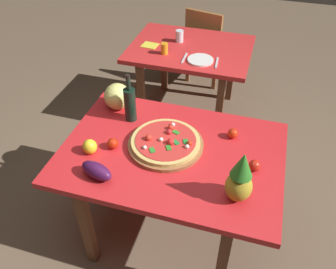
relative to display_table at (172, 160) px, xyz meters
name	(u,v)px	position (x,y,z in m)	size (l,w,h in m)	color
ground_plane	(171,223)	(0.00, 0.00, -0.64)	(10.00, 10.00, 0.00)	brown
display_table	(172,160)	(0.00, 0.00, 0.00)	(1.32, 0.93, 0.72)	brown
background_table	(190,57)	(-0.22, 1.36, -0.02)	(1.08, 0.82, 0.72)	brown
dining_chair	(206,42)	(-0.19, 2.00, -0.16)	(0.48, 0.48, 0.85)	#945C37
pizza_board	(166,144)	(-0.05, 0.03, 0.09)	(0.46, 0.46, 0.03)	#945C37
pizza	(166,141)	(-0.05, 0.03, 0.12)	(0.42, 0.42, 0.06)	tan
wine_bottle	(130,104)	(-0.35, 0.22, 0.21)	(0.08, 0.08, 0.34)	black
pineapple_left	(240,179)	(0.42, -0.24, 0.22)	(0.14, 0.14, 0.31)	#AD9228
melon	(117,96)	(-0.48, 0.32, 0.17)	(0.18, 0.18, 0.18)	#DDDB74
bell_pepper	(90,147)	(-0.46, -0.15, 0.12)	(0.09, 0.09, 0.09)	yellow
eggplant	(97,171)	(-0.34, -0.32, 0.13)	(0.20, 0.09, 0.09)	#441542
tomato_at_corner	(113,144)	(-0.35, -0.07, 0.11)	(0.07, 0.07, 0.07)	red
tomato_beside_pepper	(254,165)	(0.49, -0.02, 0.11)	(0.07, 0.07, 0.07)	red
tomato_by_bottle	(233,133)	(0.33, 0.23, 0.11)	(0.06, 0.06, 0.06)	red
drinking_glass_juice	(164,49)	(-0.40, 1.17, 0.13)	(0.06, 0.06, 0.10)	orange
drinking_glass_water	(180,36)	(-0.34, 1.44, 0.13)	(0.07, 0.07, 0.11)	silver
dinner_plate	(200,60)	(-0.08, 1.14, 0.09)	(0.22, 0.22, 0.02)	white
fork_utensil	(184,58)	(-0.22, 1.14, 0.08)	(0.02, 0.18, 0.01)	silver
knife_utensil	(217,63)	(0.06, 1.14, 0.08)	(0.02, 0.18, 0.01)	silver
napkin_folded	(150,45)	(-0.58, 1.28, 0.08)	(0.14, 0.12, 0.01)	yellow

